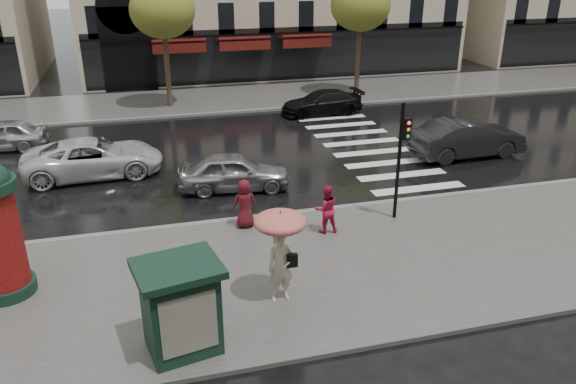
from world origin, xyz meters
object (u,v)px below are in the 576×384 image
object	(u,v)px
woman_red	(326,209)
car_white	(94,158)
car_darkgrey	(467,138)
man_burgundy	(245,204)
woman_umbrella	(280,242)
newsstand	(181,306)
car_black	(322,103)
traffic_light	(401,151)
car_far_silver	(1,135)
car_silver	(234,171)

from	to	relation	value
woman_red	car_white	xyz separation A→B (m)	(-7.07, 7.05, -0.16)
woman_red	car_darkgrey	distance (m)	9.64
man_burgundy	car_darkgrey	world-z (taller)	man_burgundy
woman_umbrella	man_burgundy	xyz separation A→B (m)	(-0.10, 4.14, -0.83)
car_darkgrey	newsstand	bearing A→B (deg)	124.52
man_burgundy	newsstand	distance (m)	5.92
car_black	traffic_light	bearing A→B (deg)	-8.62
woman_umbrella	traffic_light	distance (m)	5.89
car_black	woman_red	bearing A→B (deg)	-18.74
car_far_silver	car_white	bearing A→B (deg)	47.52
car_far_silver	woman_red	bearing A→B (deg)	48.24
man_burgundy	car_silver	size ratio (longest dim) A/B	0.38
traffic_light	car_far_silver	world-z (taller)	traffic_light
car_darkgrey	car_far_silver	size ratio (longest dim) A/B	1.25
woman_red	car_far_silver	distance (m)	15.86
woman_red	man_burgundy	bearing A→B (deg)	-20.69
newsstand	woman_umbrella	bearing A→B (deg)	26.79
woman_red	car_silver	distance (m)	4.80
woman_umbrella	traffic_light	xyz separation A→B (m)	(4.71, 3.47, 0.69)
car_white	car_far_silver	world-z (taller)	car_white
man_burgundy	woman_red	bearing A→B (deg)	153.09
man_burgundy	traffic_light	xyz separation A→B (m)	(4.81, -0.67, 1.52)
woman_red	car_far_silver	size ratio (longest dim) A/B	0.39
woman_umbrella	man_burgundy	size ratio (longest dim) A/B	1.57
traffic_light	car_silver	distance (m)	6.32
man_burgundy	car_black	xyz separation A→B (m)	(6.50, 12.24, -0.27)
car_black	car_far_silver	xyz separation A→B (m)	(-15.33, -1.94, 0.04)
woman_umbrella	car_far_silver	bearing A→B (deg)	121.73
man_burgundy	car_white	bearing A→B (deg)	-55.62
traffic_light	car_black	size ratio (longest dim) A/B	0.88
traffic_light	newsstand	world-z (taller)	traffic_light
woman_red	car_black	xyz separation A→B (m)	(4.18, 13.23, -0.26)
woman_umbrella	man_burgundy	distance (m)	4.22
man_burgundy	car_far_silver	size ratio (longest dim) A/B	0.40
car_white	car_black	size ratio (longest dim) A/B	1.20
car_white	car_far_silver	distance (m)	5.88
man_burgundy	car_white	size ratio (longest dim) A/B	0.30
woman_umbrella	car_white	distance (m)	11.34
woman_red	car_white	distance (m)	9.99
traffic_light	car_darkgrey	size ratio (longest dim) A/B	0.78
woman_red	newsstand	world-z (taller)	newsstand
woman_umbrella	car_silver	xyz separation A→B (m)	(0.14, 7.47, -1.03)
man_burgundy	car_white	distance (m)	7.71
woman_red	man_burgundy	distance (m)	2.52
woman_umbrella	traffic_light	size ratio (longest dim) A/B	0.64
woman_red	newsstand	distance (m)	6.46
traffic_light	woman_red	bearing A→B (deg)	-172.70
newsstand	car_darkgrey	distance (m)	16.04
woman_umbrella	newsstand	bearing A→B (deg)	-153.21
woman_red	man_burgundy	xyz separation A→B (m)	(-2.31, 0.99, 0.01)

